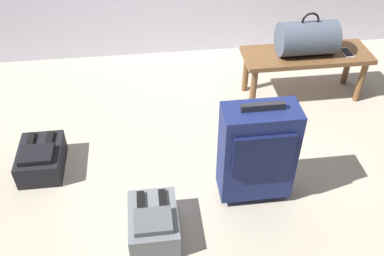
# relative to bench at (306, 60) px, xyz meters

# --- Properties ---
(ground_plane) EXTENTS (6.60, 6.60, 0.00)m
(ground_plane) POSITION_rel_bench_xyz_m (-0.79, -0.71, -0.34)
(ground_plane) COLOR #B2A893
(bench) EXTENTS (1.00, 0.36, 0.40)m
(bench) POSITION_rel_bench_xyz_m (0.00, 0.00, 0.00)
(bench) COLOR brown
(bench) RESTS_ON ground
(duffel_bag_slate) EXTENTS (0.44, 0.26, 0.34)m
(duffel_bag_slate) POSITION_rel_bench_xyz_m (-0.02, 0.00, 0.19)
(duffel_bag_slate) COLOR #475160
(duffel_bag_slate) RESTS_ON bench
(cell_phone) EXTENTS (0.07, 0.14, 0.01)m
(cell_phone) POSITION_rel_bench_xyz_m (0.31, -0.04, 0.07)
(cell_phone) COLOR silver
(cell_phone) RESTS_ON bench
(suitcase_upright_navy) EXTENTS (0.43, 0.24, 0.71)m
(suitcase_upright_navy) POSITION_rel_bench_xyz_m (-0.65, -1.02, 0.03)
(suitcase_upright_navy) COLOR navy
(suitcase_upright_navy) RESTS_ON ground
(backpack_grey) EXTENTS (0.28, 0.38, 0.21)m
(backpack_grey) POSITION_rel_bench_xyz_m (-1.28, -1.25, -0.24)
(backpack_grey) COLOR slate
(backpack_grey) RESTS_ON ground
(backpack_dark) EXTENTS (0.28, 0.38, 0.21)m
(backpack_dark) POSITION_rel_bench_xyz_m (-2.00, -0.63, -0.24)
(backpack_dark) COLOR black
(backpack_dark) RESTS_ON ground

